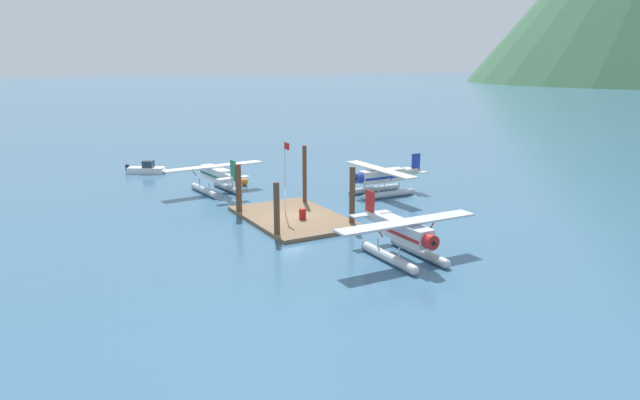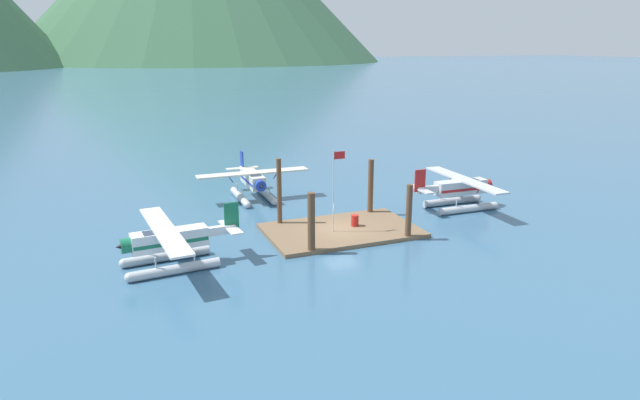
% 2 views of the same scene
% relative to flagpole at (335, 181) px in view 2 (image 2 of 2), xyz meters
% --- Properties ---
extents(ground_plane, '(1200.00, 1200.00, 0.00)m').
position_rel_flagpole_xyz_m(ground_plane, '(0.72, 0.35, -4.20)').
color(ground_plane, '#38607F').
extents(dock_platform, '(11.53, 7.33, 0.30)m').
position_rel_flagpole_xyz_m(dock_platform, '(0.72, 0.35, -4.05)').
color(dock_platform, brown).
rests_on(dock_platform, ground).
extents(piling_near_left, '(0.52, 0.52, 4.38)m').
position_rel_flagpole_xyz_m(piling_near_left, '(-3.03, -3.01, -2.01)').
color(piling_near_left, brown).
rests_on(piling_near_left, ground).
extents(piling_near_right, '(0.45, 0.45, 4.22)m').
position_rel_flagpole_xyz_m(piling_near_right, '(4.64, -2.99, -2.09)').
color(piling_near_right, brown).
rests_on(piling_near_right, ground).
extents(piling_far_left, '(0.39, 0.39, 5.51)m').
position_rel_flagpole_xyz_m(piling_far_left, '(-3.25, 3.49, -1.45)').
color(piling_far_left, brown).
rests_on(piling_far_left, ground).
extents(piling_far_right, '(0.46, 0.46, 4.83)m').
position_rel_flagpole_xyz_m(piling_far_right, '(4.79, 3.53, -1.79)').
color(piling_far_right, brown).
rests_on(piling_far_right, ground).
extents(flagpole, '(0.95, 0.10, 6.30)m').
position_rel_flagpole_xyz_m(flagpole, '(0.00, 0.00, 0.00)').
color(flagpole, silver).
rests_on(flagpole, dock_platform).
extents(fuel_drum, '(0.62, 0.62, 0.88)m').
position_rel_flagpole_xyz_m(fuel_drum, '(1.96, 0.55, -3.46)').
color(fuel_drum, '#AD1E19').
rests_on(fuel_drum, dock_platform).
extents(mooring_buoy, '(0.78, 0.78, 0.78)m').
position_rel_flagpole_xyz_m(mooring_buoy, '(-13.90, 1.80, -3.81)').
color(mooring_buoy, orange).
rests_on(mooring_buoy, ground).
extents(seaplane_cream_bow_left, '(10.41, 7.98, 3.84)m').
position_rel_flagpole_xyz_m(seaplane_cream_bow_left, '(-3.14, 12.01, -2.62)').
color(seaplane_cream_bow_left, '#B7BABF').
rests_on(seaplane_cream_bow_left, ground).
extents(seaplane_white_port_aft, '(7.97, 10.48, 3.84)m').
position_rel_flagpole_xyz_m(seaplane_white_port_aft, '(-12.38, -1.89, -2.62)').
color(seaplane_white_port_aft, '#B7BABF').
rests_on(seaplane_white_port_aft, ground).
extents(seaplane_silver_stbd_fwd, '(7.98, 10.42, 3.84)m').
position_rel_flagpole_xyz_m(seaplane_silver_stbd_fwd, '(13.09, 2.36, -2.62)').
color(seaplane_silver_stbd_fwd, '#B7BABF').
rests_on(seaplane_silver_stbd_fwd, ground).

